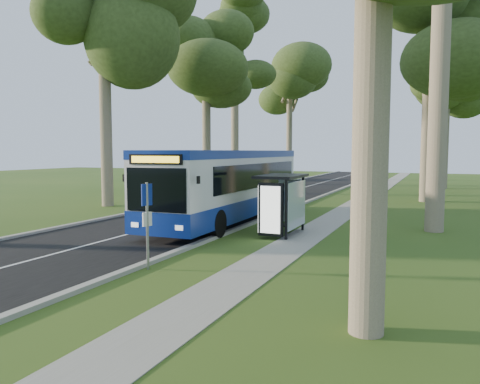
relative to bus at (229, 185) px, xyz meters
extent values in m
plane|color=#2D4E18|center=(1.22, -5.09, -1.70)|extent=(120.00, 120.00, 0.00)
cube|color=black|center=(-2.28, 4.91, -1.69)|extent=(7.00, 100.00, 0.02)
cube|color=#9E9B93|center=(1.22, 4.91, -1.64)|extent=(0.25, 100.00, 0.12)
cube|color=#9E9B93|center=(-5.78, 4.91, -1.64)|extent=(0.25, 100.00, 0.12)
cube|color=white|center=(-2.28, 4.91, -1.68)|extent=(0.12, 100.00, 0.00)
cube|color=gray|center=(4.22, 4.91, -1.69)|extent=(1.50, 100.00, 0.02)
cube|color=silver|center=(0.00, 0.01, 0.12)|extent=(2.74, 12.37, 2.93)
cube|color=navy|center=(0.00, 0.01, -0.93)|extent=(2.77, 12.40, 0.82)
cube|color=navy|center=(0.00, 0.01, 1.42)|extent=(2.77, 12.40, 0.33)
cube|color=black|center=(0.00, -6.18, 0.25)|extent=(2.31, 0.08, 1.49)
cube|color=yellow|center=(0.00, -6.21, 1.28)|extent=(1.85, 0.05, 0.23)
cube|color=black|center=(0.00, -6.11, -1.19)|extent=(2.47, 0.15, 0.31)
cylinder|color=black|center=(-1.17, -3.79, -1.17)|extent=(0.30, 1.07, 1.07)
cylinder|color=black|center=(1.17, -3.79, -1.17)|extent=(0.30, 1.07, 1.07)
cylinder|color=black|center=(-1.17, 3.61, -1.17)|extent=(0.30, 1.07, 1.07)
cylinder|color=black|center=(1.17, 3.61, -1.17)|extent=(0.30, 1.07, 1.07)
cylinder|color=gray|center=(1.52, -8.81, -0.50)|extent=(0.08, 0.08, 2.41)
cube|color=navy|center=(1.52, -8.81, 0.37)|extent=(0.15, 0.33, 0.60)
cylinder|color=yellow|center=(1.48, -8.81, 0.51)|extent=(0.08, 0.21, 0.21)
cube|color=white|center=(1.52, -8.81, -0.31)|extent=(0.14, 0.29, 0.39)
cube|color=black|center=(3.74, -3.23, -0.59)|extent=(0.09, 0.09, 2.23)
cube|color=black|center=(3.74, -0.94, -0.59)|extent=(0.09, 0.09, 2.23)
cube|color=black|center=(3.19, -2.08, 0.58)|extent=(1.47, 2.72, 0.11)
cube|color=silver|center=(3.81, -2.08, -0.50)|extent=(0.04, 2.27, 1.78)
cube|color=black|center=(3.19, -3.33, -0.59)|extent=(0.94, 0.14, 1.96)
cube|color=white|center=(3.19, -3.42, -0.59)|extent=(0.76, 0.02, 1.74)
cube|color=black|center=(3.45, -1.82, -1.30)|extent=(0.34, 1.61, 0.05)
cylinder|color=black|center=(2.15, 1.60, -1.29)|extent=(0.46, 0.46, 0.83)
cylinder|color=black|center=(2.15, 1.60, -0.85)|extent=(0.50, 0.50, 0.05)
imported|color=silver|center=(-7.01, 15.42, -0.97)|extent=(2.26, 4.50, 1.47)
imported|color=#B3B5BB|center=(-7.81, 30.82, -0.84)|extent=(2.73, 5.47, 1.72)
cylinder|color=#7A6B56|center=(-9.28, 2.91, 4.07)|extent=(0.69, 0.69, 11.55)
ellipsoid|color=#32451A|center=(-9.28, 2.91, 10.18)|extent=(5.20, 5.20, 7.92)
cylinder|color=#7A6B56|center=(-7.78, 12.91, 3.36)|extent=(0.65, 0.65, 10.12)
ellipsoid|color=#32451A|center=(-7.78, 12.91, 8.71)|extent=(5.20, 5.20, 6.94)
cylinder|color=#7A6B56|center=(-9.78, 22.91, 5.09)|extent=(0.75, 0.75, 13.59)
ellipsoid|color=#32451A|center=(-9.78, 22.91, 12.27)|extent=(5.20, 5.20, 9.32)
cylinder|color=#7A6B56|center=(-7.28, 32.91, 3.73)|extent=(0.67, 0.67, 10.86)
ellipsoid|color=#32451A|center=(-7.28, 32.91, 9.47)|extent=(5.20, 5.20, 7.45)
cylinder|color=#7A6B56|center=(7.72, -11.09, 3.01)|extent=(0.63, 0.63, 9.43)
cylinder|color=#7A6B56|center=(8.72, 0.91, 4.92)|extent=(0.74, 0.74, 13.24)
cylinder|color=#7A6B56|center=(8.02, 12.91, 3.64)|extent=(0.67, 0.67, 10.68)
ellipsoid|color=#32451A|center=(8.02, 12.91, 9.29)|extent=(5.20, 5.20, 7.33)
cylinder|color=#7A6B56|center=(9.22, 24.91, 2.94)|extent=(0.63, 0.63, 9.29)
ellipsoid|color=#32451A|center=(9.22, 24.91, 7.85)|extent=(5.20, 5.20, 6.37)
camera|label=1|loc=(8.83, -19.47, 1.55)|focal=35.00mm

